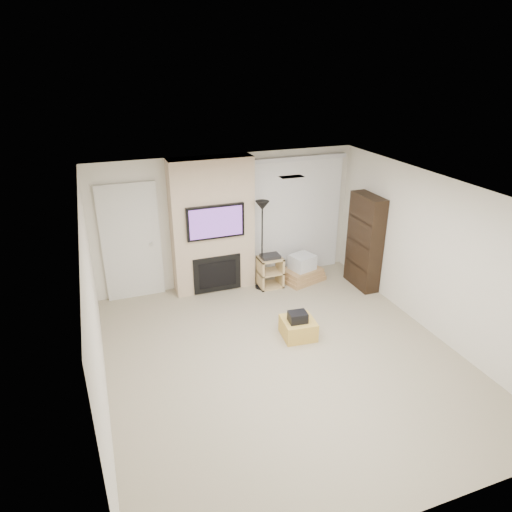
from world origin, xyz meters
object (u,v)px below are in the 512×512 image
object	(u,v)px
ottoman	(298,328)
floor_lamp	(262,221)
bookshelf	(365,242)
box_stack	(302,271)
av_stand	(270,270)

from	to	relation	value
ottoman	floor_lamp	bearing A→B (deg)	88.05
bookshelf	floor_lamp	bearing A→B (deg)	163.04
ottoman	box_stack	world-z (taller)	box_stack
av_stand	box_stack	xyz separation A→B (m)	(0.70, 0.03, -0.14)
bookshelf	ottoman	bearing A→B (deg)	-147.67
box_stack	bookshelf	size ratio (longest dim) A/B	0.52
ottoman	bookshelf	distance (m)	2.38
ottoman	av_stand	world-z (taller)	av_stand
av_stand	ottoman	bearing A→B (deg)	-97.26
ottoman	bookshelf	size ratio (longest dim) A/B	0.28
box_stack	av_stand	bearing A→B (deg)	-177.35
av_stand	bookshelf	world-z (taller)	bookshelf
floor_lamp	av_stand	size ratio (longest dim) A/B	2.61
floor_lamp	av_stand	xyz separation A→B (m)	(0.16, -0.00, -1.01)
floor_lamp	box_stack	size ratio (longest dim) A/B	1.86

